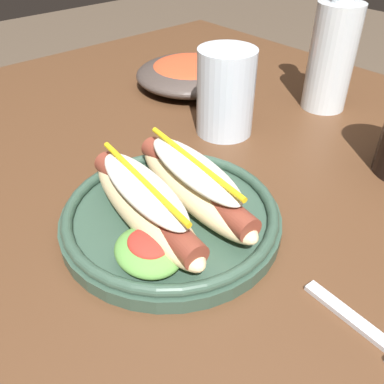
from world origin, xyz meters
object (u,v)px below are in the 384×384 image
at_px(hot_dog_plate, 170,207).
at_px(water_cup, 226,93).
at_px(fork, 378,338).
at_px(glass_bottle, 333,49).
at_px(side_bowl, 191,73).

bearing_deg(hot_dog_plate, water_cup, 120.68).
height_order(hot_dog_plate, fork, hot_dog_plate).
xyz_separation_m(water_cup, glass_bottle, (0.05, 0.18, 0.03)).
bearing_deg(fork, glass_bottle, 133.65).
xyz_separation_m(hot_dog_plate, fork, (0.22, 0.04, -0.02)).
height_order(fork, glass_bottle, glass_bottle).
bearing_deg(fork, side_bowl, 158.19).
xyz_separation_m(fork, side_bowl, (-0.50, 0.23, 0.02)).
bearing_deg(water_cup, fork, -24.81).
relative_size(hot_dog_plate, fork, 1.95).
bearing_deg(side_bowl, fork, -24.92).
bearing_deg(glass_bottle, hot_dog_plate, -79.62).
bearing_deg(glass_bottle, water_cup, -104.21).
bearing_deg(hot_dog_plate, fork, 10.26).
distance_m(hot_dog_plate, side_bowl, 0.39).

